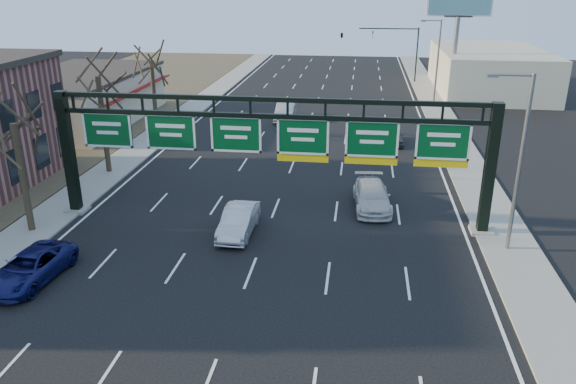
# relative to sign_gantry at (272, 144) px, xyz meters

# --- Properties ---
(ground) EXTENTS (160.00, 160.00, 0.00)m
(ground) POSITION_rel_sign_gantry_xyz_m (-0.16, -8.00, -4.63)
(ground) COLOR black
(ground) RESTS_ON ground
(sidewalk_left) EXTENTS (3.00, 120.00, 0.12)m
(sidewalk_left) POSITION_rel_sign_gantry_xyz_m (-12.96, 12.00, -4.57)
(sidewalk_left) COLOR gray
(sidewalk_left) RESTS_ON ground
(sidewalk_right) EXTENTS (3.00, 120.00, 0.12)m
(sidewalk_right) POSITION_rel_sign_gantry_xyz_m (12.64, 12.00, -4.57)
(sidewalk_right) COLOR gray
(sidewalk_right) RESTS_ON ground
(lane_markings) EXTENTS (21.60, 120.00, 0.01)m
(lane_markings) POSITION_rel_sign_gantry_xyz_m (-0.16, 12.00, -4.62)
(lane_markings) COLOR white
(lane_markings) RESTS_ON ground
(sign_gantry) EXTENTS (24.60, 1.20, 7.20)m
(sign_gantry) POSITION_rel_sign_gantry_xyz_m (0.00, 0.00, 0.00)
(sign_gantry) COLOR black
(sign_gantry) RESTS_ON ground
(cream_strip) EXTENTS (10.90, 18.40, 4.70)m
(cream_strip) POSITION_rel_sign_gantry_xyz_m (-21.64, 21.00, -2.27)
(cream_strip) COLOR #BFB99E
(cream_strip) RESTS_ON ground
(building_right_distant) EXTENTS (12.00, 20.00, 5.00)m
(building_right_distant) POSITION_rel_sign_gantry_xyz_m (19.84, 42.00, -2.13)
(building_right_distant) COLOR #BFB99E
(building_right_distant) RESTS_ON ground
(tree_gantry) EXTENTS (3.60, 3.60, 8.48)m
(tree_gantry) POSITION_rel_sign_gantry_xyz_m (-12.96, -3.00, 2.48)
(tree_gantry) COLOR #30271B
(tree_gantry) RESTS_ON sidewalk_left
(tree_mid) EXTENTS (3.60, 3.60, 9.24)m
(tree_mid) POSITION_rel_sign_gantry_xyz_m (-12.96, 7.00, 3.23)
(tree_mid) COLOR #30271B
(tree_mid) RESTS_ON sidewalk_left
(tree_far) EXTENTS (3.60, 3.60, 8.86)m
(tree_far) POSITION_rel_sign_gantry_xyz_m (-12.96, 17.00, 2.86)
(tree_far) COLOR #30271B
(tree_far) RESTS_ON sidewalk_left
(streetlight_near) EXTENTS (2.15, 0.22, 9.00)m
(streetlight_near) POSITION_rel_sign_gantry_xyz_m (12.31, -2.00, 0.45)
(streetlight_near) COLOR slate
(streetlight_near) RESTS_ON sidewalk_right
(streetlight_far) EXTENTS (2.15, 0.22, 9.00)m
(streetlight_far) POSITION_rel_sign_gantry_xyz_m (12.31, 32.00, 0.45)
(streetlight_far) COLOR slate
(streetlight_far) RESTS_ON sidewalk_right
(billboard_right) EXTENTS (7.00, 0.50, 12.00)m
(billboard_right) POSITION_rel_sign_gantry_xyz_m (14.84, 36.98, 4.43)
(billboard_right) COLOR slate
(billboard_right) RESTS_ON ground
(traffic_signal_mast) EXTENTS (10.16, 0.54, 7.00)m
(traffic_signal_mast) POSITION_rel_sign_gantry_xyz_m (5.53, 47.00, 0.87)
(traffic_signal_mast) COLOR black
(traffic_signal_mast) RESTS_ON ground
(car_blue_suv) EXTENTS (2.70, 5.06, 1.35)m
(car_blue_suv) POSITION_rel_sign_gantry_xyz_m (-10.00, -8.01, -3.95)
(car_blue_suv) COLOR #131553
(car_blue_suv) RESTS_ON ground
(car_silver_sedan) EXTENTS (1.64, 4.50, 1.48)m
(car_silver_sedan) POSITION_rel_sign_gantry_xyz_m (-1.61, -1.80, -3.89)
(car_silver_sedan) COLOR #B6B7BB
(car_silver_sedan) RESTS_ON ground
(car_white_wagon) EXTENTS (2.52, 5.30, 1.49)m
(car_white_wagon) POSITION_rel_sign_gantry_xyz_m (5.59, 2.86, -3.88)
(car_white_wagon) COLOR silver
(car_white_wagon) RESTS_ON ground
(car_grey_far) EXTENTS (1.89, 4.04, 1.34)m
(car_grey_far) POSITION_rel_sign_gantry_xyz_m (7.42, 17.16, -3.96)
(car_grey_far) COLOR #424447
(car_grey_far) RESTS_ON ground
(car_silver_distant) EXTENTS (1.81, 5.04, 1.65)m
(car_silver_distant) POSITION_rel_sign_gantry_xyz_m (-2.53, 24.24, -3.80)
(car_silver_distant) COLOR #A0A0A4
(car_silver_distant) RESTS_ON ground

